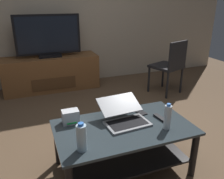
# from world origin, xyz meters

# --- Properties ---
(ground_plane) EXTENTS (7.68, 7.68, 0.00)m
(ground_plane) POSITION_xyz_m (0.00, 0.00, 0.00)
(ground_plane) COLOR brown
(back_wall) EXTENTS (6.40, 0.12, 2.80)m
(back_wall) POSITION_xyz_m (0.00, 2.34, 1.40)
(back_wall) COLOR #B2A38C
(back_wall) RESTS_ON ground
(coffee_table) EXTENTS (1.18, 0.69, 0.45)m
(coffee_table) POSITION_xyz_m (-0.14, -0.34, 0.31)
(coffee_table) COLOR #2D383D
(coffee_table) RESTS_ON ground
(media_cabinet) EXTENTS (1.58, 0.50, 0.57)m
(media_cabinet) POSITION_xyz_m (-0.46, 2.02, 0.29)
(media_cabinet) COLOR brown
(media_cabinet) RESTS_ON ground
(television) EXTENTS (1.04, 0.20, 0.69)m
(television) POSITION_xyz_m (-0.46, 2.00, 0.91)
(television) COLOR black
(television) RESTS_ON media_cabinet
(dining_chair) EXTENTS (0.56, 0.56, 0.88)m
(dining_chair) POSITION_xyz_m (1.31, 1.10, 0.50)
(dining_chair) COLOR black
(dining_chair) RESTS_ON ground
(laptop) EXTENTS (0.41, 0.42, 0.18)m
(laptop) POSITION_xyz_m (-0.10, -0.26, 0.51)
(laptop) COLOR gray
(laptop) RESTS_ON coffee_table
(router_box) EXTENTS (0.15, 0.10, 0.12)m
(router_box) POSITION_xyz_m (-0.55, -0.11, 0.51)
(router_box) COLOR silver
(router_box) RESTS_ON coffee_table
(water_bottle_near) EXTENTS (0.06, 0.06, 0.23)m
(water_bottle_near) POSITION_xyz_m (0.19, -0.50, 0.56)
(water_bottle_near) COLOR silver
(water_bottle_near) RESTS_ON coffee_table
(water_bottle_far) EXTENTS (0.08, 0.08, 0.22)m
(water_bottle_far) POSITION_xyz_m (-0.56, -0.54, 0.56)
(water_bottle_far) COLOR silver
(water_bottle_far) RESTS_ON coffee_table
(cell_phone) EXTENTS (0.09, 0.15, 0.01)m
(cell_phone) POSITION_xyz_m (0.12, -0.16, 0.45)
(cell_phone) COLOR black
(cell_phone) RESTS_ON coffee_table
(tv_remote) EXTENTS (0.06, 0.16, 0.02)m
(tv_remote) POSITION_xyz_m (0.23, -0.34, 0.46)
(tv_remote) COLOR black
(tv_remote) RESTS_ON coffee_table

